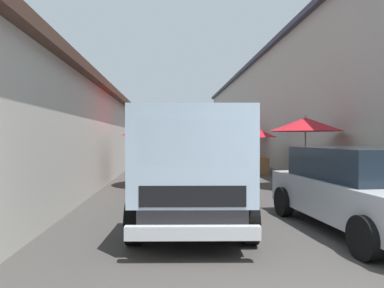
# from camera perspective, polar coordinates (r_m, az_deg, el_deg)

# --- Properties ---
(ground) EXTENTS (90.00, 90.00, 0.00)m
(ground) POSITION_cam_1_polar(r_m,az_deg,el_deg) (16.09, 2.28, -4.82)
(ground) COLOR #3D3A38
(building_left_whitewash) EXTENTS (49.80, 7.50, 3.44)m
(building_left_whitewash) POSITION_cam_1_polar(r_m,az_deg,el_deg) (19.03, -21.13, 1.23)
(building_left_whitewash) COLOR beige
(building_left_whitewash) RESTS_ON ground
(building_right_concrete) EXTENTS (49.80, 7.50, 6.76)m
(building_right_concrete) POSITION_cam_1_polar(r_m,az_deg,el_deg) (20.38, 22.75, 5.86)
(building_right_concrete) COLOR #A39E93
(building_right_concrete) RESTS_ON ground
(fruit_stall_far_right) EXTENTS (2.54, 2.54, 2.27)m
(fruit_stall_far_right) POSITION_cam_1_polar(r_m,az_deg,el_deg) (11.69, -5.35, 1.62)
(fruit_stall_far_right) COLOR #9E9EA3
(fruit_stall_far_right) RESTS_ON ground
(fruit_stall_near_right) EXTENTS (2.32, 2.32, 2.36)m
(fruit_stall_near_right) POSITION_cam_1_polar(r_m,az_deg,el_deg) (11.63, 18.17, 1.96)
(fruit_stall_near_right) COLOR #9E9EA3
(fruit_stall_near_right) RESTS_ON ground
(fruit_stall_far_left) EXTENTS (2.53, 2.53, 2.26)m
(fruit_stall_far_left) POSITION_cam_1_polar(r_m,az_deg,el_deg) (22.31, -5.42, 1.27)
(fruit_stall_far_left) COLOR #9E9EA3
(fruit_stall_far_left) RESTS_ON ground
(fruit_stall_mid_lane) EXTENTS (2.63, 2.63, 2.31)m
(fruit_stall_mid_lane) POSITION_cam_1_polar(r_m,az_deg,el_deg) (20.41, 8.35, 1.51)
(fruit_stall_mid_lane) COLOR #9E9EA3
(fruit_stall_mid_lane) RESTS_ON ground
(fruit_stall_near_left) EXTENTS (2.16, 2.16, 2.20)m
(fruit_stall_near_left) POSITION_cam_1_polar(r_m,az_deg,el_deg) (16.02, 10.24, 1.05)
(fruit_stall_near_left) COLOR #9E9EA3
(fruit_stall_near_left) RESTS_ON ground
(hatchback_car) EXTENTS (4.03, 2.17, 1.45)m
(hatchback_car) POSITION_cam_1_polar(r_m,az_deg,el_deg) (6.76, 26.05, -6.63)
(hatchback_car) COLOR #ADAFB5
(hatchback_car) RESTS_ON ground
(delivery_truck) EXTENTS (5.01, 2.17, 2.08)m
(delivery_truck) POSITION_cam_1_polar(r_m,az_deg,el_deg) (5.96, -0.08, -4.61)
(delivery_truck) COLOR black
(delivery_truck) RESTS_ON ground
(vendor_by_crates) EXTENTS (0.59, 0.36, 1.57)m
(vendor_by_crates) POSITION_cam_1_polar(r_m,az_deg,el_deg) (17.37, 8.89, -1.43)
(vendor_by_crates) COLOR #232328
(vendor_by_crates) RESTS_ON ground
(vendor_in_shade) EXTENTS (0.51, 0.48, 1.69)m
(vendor_in_shade) POSITION_cam_1_polar(r_m,az_deg,el_deg) (16.15, -3.66, -1.30)
(vendor_in_shade) COLOR navy
(vendor_in_shade) RESTS_ON ground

